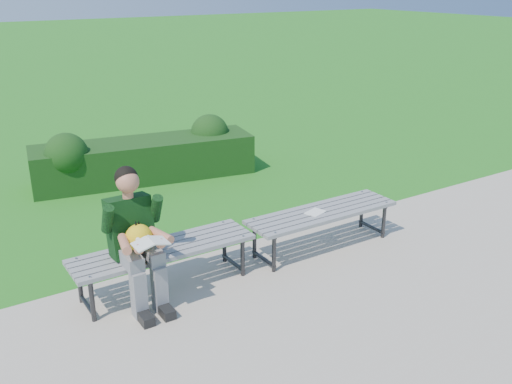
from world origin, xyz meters
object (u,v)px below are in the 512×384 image
bench_left (164,252)px  seated_boy (136,235)px  bench_right (322,215)px  paper_sheet (315,212)px  hedge (144,156)px

bench_left → seated_boy: 0.43m
bench_left → seated_boy: size_ratio=1.37×
bench_right → paper_sheet: bench_right is taller
bench_right → seated_boy: 2.20m
bench_left → hedge: bearing=71.1°
seated_boy → hedge: bearing=67.1°
bench_left → paper_sheet: size_ratio=6.97×
hedge → seated_boy: bearing=-112.9°
bench_right → paper_sheet: (-0.10, 0.00, 0.06)m
bench_left → seated_boy: bearing=-162.3°
hedge → paper_sheet: (0.65, -3.38, 0.11)m
bench_right → seated_boy: bearing=179.8°
hedge → seated_boy: (-1.42, -3.38, 0.36)m
bench_right → seated_boy: size_ratio=1.37×
bench_left → bench_right: bearing=-3.1°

